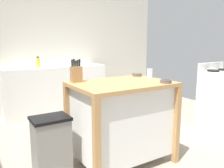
% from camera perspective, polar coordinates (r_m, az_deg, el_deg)
% --- Properties ---
extents(ground_plane, '(6.08, 6.08, 0.00)m').
position_cam_1_polar(ground_plane, '(2.89, 2.67, -17.58)').
color(ground_plane, gray).
rests_on(ground_plane, ground).
extents(wall_back, '(4.87, 0.10, 2.60)m').
position_cam_1_polar(wall_back, '(4.86, -14.74, 9.25)').
color(wall_back, beige).
rests_on(wall_back, ground).
extents(kitchen_island, '(1.06, 0.75, 0.91)m').
position_cam_1_polar(kitchen_island, '(2.65, 2.32, -8.21)').
color(kitchen_island, '#AD7F4C').
rests_on(kitchen_island, ground).
extents(knife_block, '(0.11, 0.09, 0.25)m').
position_cam_1_polar(knife_block, '(2.58, -8.63, 2.52)').
color(knife_block, '#9E7042').
rests_on(knife_block, kitchen_island).
extents(bowl_stoneware_deep, '(0.12, 0.12, 0.04)m').
position_cam_1_polar(bowl_stoneware_deep, '(3.02, 6.07, 2.28)').
color(bowl_stoneware_deep, '#564C47').
rests_on(bowl_stoneware_deep, kitchen_island).
extents(bowl_ceramic_small, '(0.12, 0.12, 0.03)m').
position_cam_1_polar(bowl_ceramic_small, '(2.57, 12.84, 0.66)').
color(bowl_ceramic_small, '#564C47').
rests_on(bowl_ceramic_small, kitchen_island).
extents(drinking_cup, '(0.07, 0.07, 0.11)m').
position_cam_1_polar(drinking_cup, '(2.89, 9.12, 2.57)').
color(drinking_cup, silver).
rests_on(drinking_cup, kitchen_island).
extents(trash_bin, '(0.36, 0.28, 0.63)m').
position_cam_1_polar(trash_bin, '(2.49, -14.38, -14.58)').
color(trash_bin, slate).
rests_on(trash_bin, ground).
extents(sink_counter, '(1.85, 0.60, 0.90)m').
position_cam_1_polar(sink_counter, '(4.60, -13.58, -1.37)').
color(sink_counter, silver).
rests_on(sink_counter, ground).
extents(sink_faucet, '(0.02, 0.02, 0.22)m').
position_cam_1_polar(sink_faucet, '(4.66, -14.41, 5.67)').
color(sink_faucet, '#B7BCC1').
rests_on(sink_faucet, sink_counter).
extents(bottle_hand_soap, '(0.06, 0.06, 0.19)m').
position_cam_1_polar(bottle_hand_soap, '(4.39, -17.41, 5.00)').
color(bottle_hand_soap, yellow).
rests_on(bottle_hand_soap, sink_counter).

